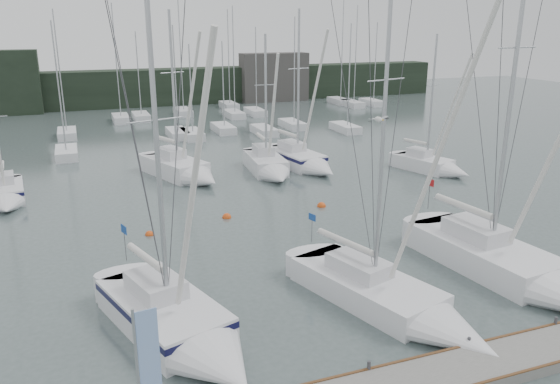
{
  "coord_description": "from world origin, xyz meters",
  "views": [
    {
      "loc": [
        -10.13,
        -17.4,
        11.29
      ],
      "look_at": [
        -1.72,
        5.0,
        3.83
      ],
      "focal_mm": 35.0,
      "sensor_mm": 36.0,
      "label": 1
    }
  ],
  "objects": [
    {
      "name": "dock",
      "position": [
        0.0,
        -5.0,
        0.2
      ],
      "size": [
        24.0,
        2.0,
        0.4
      ],
      "primitive_type": "cube",
      "color": "slate",
      "rests_on": "ground"
    },
    {
      "name": "buoy_a",
      "position": [
        -2.25,
        12.76,
        0.0
      ],
      "size": [
        0.55,
        0.55,
        0.55
      ],
      "primitive_type": "sphere",
      "color": "#D24812",
      "rests_on": "ground"
    },
    {
      "name": "mast_forest",
      "position": [
        2.44,
        45.02,
        0.48
      ],
      "size": [
        60.16,
        27.85,
        14.61
      ],
      "color": "silver",
      "rests_on": "ground"
    },
    {
      "name": "sailboat_near_right",
      "position": [
        7.81,
        -0.4,
        0.61
      ],
      "size": [
        4.45,
        11.22,
        17.39
      ],
      "rotation": [
        0.0,
        0.0,
        0.12
      ],
      "color": "silver",
      "rests_on": "ground"
    },
    {
      "name": "buoy_c",
      "position": [
        -7.01,
        11.56,
        0.0
      ],
      "size": [
        0.47,
        0.47,
        0.47
      ],
      "primitive_type": "sphere",
      "color": "#D24812",
      "rests_on": "ground"
    },
    {
      "name": "seagull",
      "position": [
        -0.13,
        -0.69,
        8.02
      ],
      "size": [
        0.94,
        0.47,
        0.19
      ],
      "rotation": [
        0.0,
        0.0,
        0.37
      ],
      "color": "silver",
      "rests_on": "ground"
    },
    {
      "name": "sailboat_mid_b",
      "position": [
        -2.86,
        21.98,
        0.62
      ],
      "size": [
        5.5,
        8.53,
        13.04
      ],
      "rotation": [
        0.0,
        0.0,
        0.38
      ],
      "color": "silver",
      "rests_on": "ground"
    },
    {
      "name": "sailboat_mid_e",
      "position": [
        15.81,
        16.95,
        0.51
      ],
      "size": [
        4.17,
        6.75,
        11.18
      ],
      "rotation": [
        0.0,
        0.0,
        0.33
      ],
      "color": "silver",
      "rests_on": "ground"
    },
    {
      "name": "far_building_right",
      "position": [
        18.0,
        60.0,
        3.5
      ],
      "size": [
        10.0,
        3.0,
        7.0
      ],
      "primitive_type": "cube",
      "color": "#403D3B",
      "rests_on": "ground"
    },
    {
      "name": "sailboat_mid_d",
      "position": [
        6.65,
        21.64,
        0.61
      ],
      "size": [
        4.02,
        8.53,
        13.15
      ],
      "rotation": [
        0.0,
        0.0,
        0.18
      ],
      "color": "silver",
      "rests_on": "ground"
    },
    {
      "name": "far_treeline",
      "position": [
        0.0,
        62.0,
        2.5
      ],
      "size": [
        90.0,
        4.0,
        5.0
      ],
      "primitive_type": "cube",
      "color": "black",
      "rests_on": "ground"
    },
    {
      "name": "dock_banner",
      "position": [
        -9.14,
        -4.98,
        2.87
      ],
      "size": [
        0.63,
        0.14,
        4.17
      ],
      "rotation": [
        0.0,
        0.0,
        0.14
      ],
      "color": "#A4A7AC",
      "rests_on": "dock"
    },
    {
      "name": "sailboat_near_left",
      "position": [
        -7.26,
        0.09,
        0.6
      ],
      "size": [
        5.47,
        9.2,
        13.74
      ],
      "rotation": [
        0.0,
        0.0,
        0.31
      ],
      "color": "silver",
      "rests_on": "ground"
    },
    {
      "name": "sailboat_near_center",
      "position": [
        1.29,
        -1.11,
        0.51
      ],
      "size": [
        5.56,
        10.01,
        15.73
      ],
      "rotation": [
        0.0,
        0.0,
        0.3
      ],
      "color": "silver",
      "rests_on": "ground"
    },
    {
      "name": "ground",
      "position": [
        0.0,
        0.0,
        0.0
      ],
      "size": [
        160.0,
        160.0,
        0.0
      ],
      "primitive_type": "plane",
      "color": "#475654",
      "rests_on": "ground"
    },
    {
      "name": "sailboat_mid_c",
      "position": [
        3.41,
        20.93,
        0.58
      ],
      "size": [
        3.01,
        7.78,
        11.26
      ],
      "rotation": [
        0.0,
        0.0,
        -0.07
      ],
      "color": "silver",
      "rests_on": "ground"
    },
    {
      "name": "sailboat_mid_a",
      "position": [
        -14.96,
        20.3,
        0.53
      ],
      "size": [
        2.76,
        6.3,
        9.32
      ],
      "rotation": [
        0.0,
        0.0,
        0.09
      ],
      "color": "silver",
      "rests_on": "ground"
    },
    {
      "name": "buoy_b",
      "position": [
        4.0,
        12.66,
        0.0
      ],
      "size": [
        0.57,
        0.57,
        0.57
      ],
      "primitive_type": "sphere",
      "color": "#D24812",
      "rests_on": "ground"
    }
  ]
}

